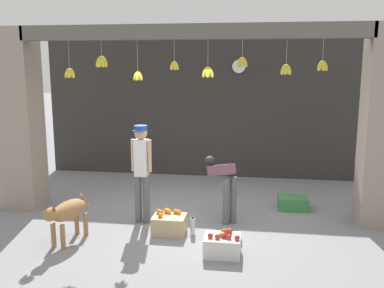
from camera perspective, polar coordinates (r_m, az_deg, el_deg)
ground_plane at (r=7.32m, az=-0.50°, el=-10.04°), size 60.00×60.00×0.00m
shop_back_wall at (r=9.84m, az=2.12°, el=4.90°), size 7.53×0.12×3.21m
shop_pillar_left at (r=8.26m, az=-22.11°, el=3.02°), size 0.70×0.60×3.21m
storefront_awning at (r=6.99m, az=-0.45°, el=14.37°), size 5.63×0.30×0.90m
dog at (r=6.55m, az=-16.33°, el=-8.74°), size 0.44×0.99×0.68m
shopkeeper at (r=6.97m, az=-6.75°, el=-2.99°), size 0.34×0.27×1.62m
worker_stooping at (r=7.14m, az=4.12°, el=-4.93°), size 0.59×0.69×1.02m
fruit_crate_oranges at (r=6.74m, az=-3.07°, el=-10.57°), size 0.50×0.40×0.35m
fruit_crate_apples at (r=6.03m, az=4.08°, el=-13.27°), size 0.49×0.42×0.34m
produce_box_green at (r=8.00m, az=13.31°, el=-7.64°), size 0.53×0.41×0.23m
water_bottle at (r=6.67m, az=0.11°, el=-10.90°), size 0.07×0.07×0.30m
wall_clock at (r=9.67m, az=6.27°, el=10.25°), size 0.31×0.03×0.31m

